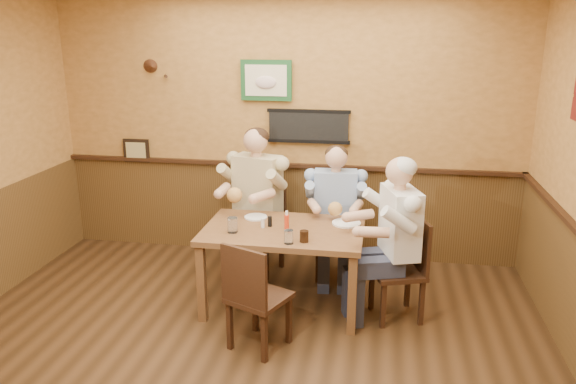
# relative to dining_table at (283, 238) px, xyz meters

# --- Properties ---
(room) EXTENTS (5.02, 5.03, 2.81)m
(room) POSITION_rel_dining_table_xyz_m (-0.07, -1.06, 1.03)
(room) COLOR black
(room) RESTS_ON ground
(dining_table) EXTENTS (1.40, 0.90, 0.75)m
(dining_table) POSITION_rel_dining_table_xyz_m (0.00, 0.00, 0.00)
(dining_table) COLOR brown
(dining_table) RESTS_ON ground
(chair_back_left) EXTENTS (0.54, 0.54, 0.95)m
(chair_back_left) POSITION_rel_dining_table_xyz_m (-0.39, 0.72, -0.18)
(chair_back_left) COLOR #361F11
(chair_back_left) RESTS_ON ground
(chair_back_right) EXTENTS (0.43, 0.43, 0.86)m
(chair_back_right) POSITION_rel_dining_table_xyz_m (0.39, 0.71, -0.23)
(chair_back_right) COLOR #361F11
(chair_back_right) RESTS_ON ground
(chair_right_end) EXTENTS (0.53, 0.53, 0.90)m
(chair_right_end) POSITION_rel_dining_table_xyz_m (1.00, -0.04, -0.21)
(chair_right_end) COLOR #361F11
(chair_right_end) RESTS_ON ground
(chair_near_side) EXTENTS (0.55, 0.55, 0.90)m
(chair_near_side) POSITION_rel_dining_table_xyz_m (-0.07, -0.70, -0.21)
(chair_near_side) COLOR #361F11
(chair_near_side) RESTS_ON ground
(diner_tan_shirt) EXTENTS (0.77, 0.77, 1.36)m
(diner_tan_shirt) POSITION_rel_dining_table_xyz_m (-0.39, 0.72, 0.02)
(diner_tan_shirt) COLOR beige
(diner_tan_shirt) RESTS_ON ground
(diner_blue_polo) EXTENTS (0.61, 0.61, 1.22)m
(diner_blue_polo) POSITION_rel_dining_table_xyz_m (0.39, 0.71, -0.05)
(diner_blue_polo) COLOR #89A3CE
(diner_blue_polo) RESTS_ON ground
(diner_white_elder) EXTENTS (0.75, 0.75, 1.29)m
(diner_white_elder) POSITION_rel_dining_table_xyz_m (1.00, -0.04, -0.01)
(diner_white_elder) COLOR silver
(diner_white_elder) RESTS_ON ground
(water_glass_left) EXTENTS (0.11, 0.11, 0.13)m
(water_glass_left) POSITION_rel_dining_table_xyz_m (-0.41, -0.17, 0.16)
(water_glass_left) COLOR silver
(water_glass_left) RESTS_ON dining_table
(water_glass_mid) EXTENTS (0.09, 0.09, 0.11)m
(water_glass_mid) POSITION_rel_dining_table_xyz_m (0.11, -0.35, 0.15)
(water_glass_mid) COLOR white
(water_glass_mid) RESTS_ON dining_table
(cola_tumbler) EXTENTS (0.08, 0.08, 0.10)m
(cola_tumbler) POSITION_rel_dining_table_xyz_m (0.23, -0.29, 0.14)
(cola_tumbler) COLOR black
(cola_tumbler) RESTS_ON dining_table
(hot_sauce_bottle) EXTENTS (0.04, 0.04, 0.17)m
(hot_sauce_bottle) POSITION_rel_dining_table_xyz_m (0.04, -0.07, 0.17)
(hot_sauce_bottle) COLOR red
(hot_sauce_bottle) RESTS_ON dining_table
(salt_shaker) EXTENTS (0.04, 0.04, 0.09)m
(salt_shaker) POSITION_rel_dining_table_xyz_m (-0.18, -0.01, 0.13)
(salt_shaker) COLOR silver
(salt_shaker) RESTS_ON dining_table
(pepper_shaker) EXTENTS (0.05, 0.05, 0.09)m
(pepper_shaker) POSITION_rel_dining_table_xyz_m (-0.13, 0.03, 0.14)
(pepper_shaker) COLOR black
(pepper_shaker) RESTS_ON dining_table
(plate_far_left) EXTENTS (0.25, 0.25, 0.01)m
(plate_far_left) POSITION_rel_dining_table_xyz_m (-0.30, 0.24, 0.10)
(plate_far_left) COLOR silver
(plate_far_left) RESTS_ON dining_table
(plate_far_right) EXTENTS (0.26, 0.26, 0.02)m
(plate_far_right) POSITION_rel_dining_table_xyz_m (0.54, 0.21, 0.10)
(plate_far_right) COLOR white
(plate_far_right) RESTS_ON dining_table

